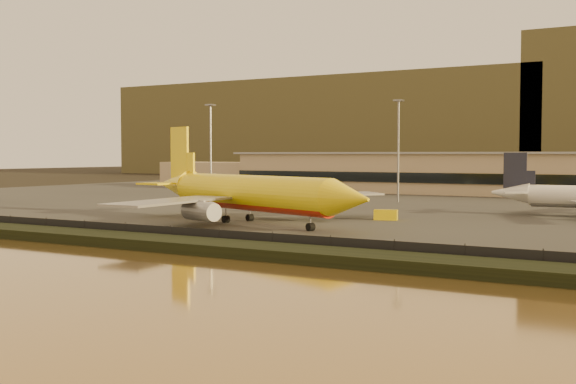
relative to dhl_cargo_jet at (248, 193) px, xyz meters
The scene contains 10 objects.
ground 20.34m from the dhl_cargo_jet, 51.78° to the right, with size 900.00×900.00×0.00m, color black.
embankment 34.92m from the dhl_cargo_jet, 69.47° to the right, with size 320.00×7.00×1.40m, color black.
tarmac 80.68m from the dhl_cargo_jet, 81.33° to the left, with size 320.00×220.00×0.20m, color #2D2D2D.
perimeter_fence 31.16m from the dhl_cargo_jet, 66.87° to the right, with size 300.00×0.05×2.20m, color black.
terminal_building 110.17m from the dhl_cargo_jet, 91.24° to the left, with size 202.00×25.00×12.60m.
apron_light_masts 66.29m from the dhl_cargo_jet, 65.51° to the left, with size 152.20×12.20×25.40m.
distant_hills 325.74m from the dhl_cargo_jet, 91.52° to the left, with size 470.00×160.00×70.00m.
dhl_cargo_jet is the anchor object (origin of this frame).
gse_vehicle_yellow 25.65m from the dhl_cargo_jet, 43.88° to the left, with size 4.18×1.88×1.88m, color yellow.
gse_vehicle_white 25.61m from the dhl_cargo_jet, 116.12° to the left, with size 4.16×1.87×1.87m, color silver.
Camera 1 is at (55.90, -88.53, 12.11)m, focal length 45.00 mm.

